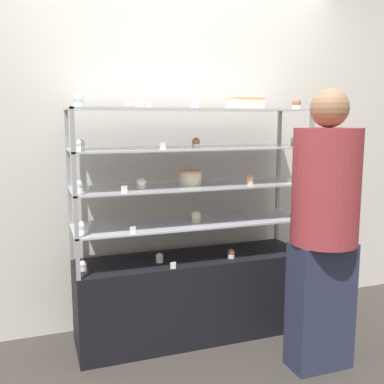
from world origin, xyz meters
TOP-DOWN VIEW (x-y plane):
  - ground_plane at (0.00, 0.00)m, footprint 20.00×20.00m
  - back_wall at (0.00, 0.37)m, footprint 8.00×0.05m
  - display_base at (0.00, 0.00)m, footprint 1.59×0.45m
  - display_riser_lower at (0.00, 0.00)m, footprint 1.59×0.45m
  - display_riser_middle at (0.00, 0.00)m, footprint 1.59×0.45m
  - display_riser_upper at (0.00, 0.00)m, footprint 1.59×0.45m
  - display_riser_top at (0.00, 0.00)m, footprint 1.59×0.45m
  - layer_cake_centerpiece at (-0.02, -0.02)m, footprint 0.16×0.16m
  - sheet_cake_frosted at (0.36, -0.04)m, footprint 0.21×0.18m
  - cupcake_0 at (-0.74, -0.05)m, footprint 0.05×0.05m
  - cupcake_1 at (-0.24, -0.05)m, footprint 0.05×0.05m
  - cupcake_2 at (0.24, -0.12)m, footprint 0.05×0.05m
  - cupcake_3 at (0.75, -0.12)m, footprint 0.05×0.05m
  - price_tag_0 at (-0.20, -0.20)m, footprint 0.04×0.00m
  - cupcake_4 at (-0.73, -0.09)m, footprint 0.07×0.07m
  - cupcake_5 at (0.01, -0.04)m, footprint 0.07×0.07m
  - cupcake_6 at (0.74, -0.11)m, footprint 0.07×0.07m
  - price_tag_1 at (-0.45, -0.20)m, footprint 0.04×0.00m
  - cupcake_7 at (-0.74, -0.05)m, footprint 0.06×0.06m
  - cupcake_8 at (-0.37, -0.08)m, footprint 0.06×0.06m
  - cupcake_9 at (0.38, -0.10)m, footprint 0.06×0.06m
  - cupcake_10 at (0.75, -0.12)m, footprint 0.06×0.06m
  - price_tag_2 at (-0.50, -0.20)m, footprint 0.04×0.00m
  - cupcake_11 at (-0.73, -0.09)m, footprint 0.05×0.05m
  - cupcake_12 at (-0.00, -0.08)m, footprint 0.05×0.05m
  - cupcake_13 at (0.74, -0.06)m, footprint 0.05×0.05m
  - price_tag_3 at (-0.26, -0.20)m, footprint 0.04×0.00m
  - cupcake_14 at (-0.73, -0.08)m, footprint 0.06×0.06m
  - cupcake_15 at (-0.35, -0.04)m, footprint 0.06×0.06m
  - cupcake_16 at (-0.00, -0.06)m, footprint 0.06×0.06m
  - cupcake_17 at (0.75, -0.06)m, footprint 0.06×0.06m
  - price_tag_4 at (-0.34, -0.20)m, footprint 0.04×0.00m
  - donut_glazed at (-0.36, 0.04)m, footprint 0.13×0.13m
  - customer_figure at (0.60, -0.64)m, footprint 0.39×0.39m

SIDE VIEW (x-z plane):
  - ground_plane at x=0.00m, z-range 0.00..0.00m
  - display_base at x=0.00m, z-range 0.00..0.57m
  - price_tag_0 at x=-0.20m, z-range 0.57..0.62m
  - cupcake_0 at x=-0.74m, z-range 0.57..0.64m
  - cupcake_1 at x=-0.24m, z-range 0.57..0.64m
  - cupcake_2 at x=0.24m, z-range 0.57..0.64m
  - cupcake_3 at x=0.75m, z-range 0.57..0.64m
  - display_riser_lower at x=0.00m, z-range 0.68..0.94m
  - price_tag_1 at x=-0.45m, z-range 0.82..0.87m
  - cupcake_4 at x=-0.73m, z-range 0.82..0.90m
  - cupcake_5 at x=0.01m, z-range 0.82..0.90m
  - cupcake_6 at x=0.74m, z-range 0.82..0.90m
  - customer_figure at x=0.60m, z-range 0.06..1.74m
  - display_riser_middle at x=0.00m, z-range 0.94..1.19m
  - price_tag_2 at x=-0.50m, z-range 1.07..1.12m
  - cupcake_7 at x=-0.74m, z-range 1.07..1.14m
  - cupcake_8 at x=-0.37m, z-range 1.07..1.14m
  - cupcake_9 at x=0.38m, z-range 1.07..1.14m
  - cupcake_10 at x=0.75m, z-range 1.07..1.14m
  - layer_cake_centerpiece at x=-0.02m, z-range 1.07..1.17m
  - back_wall at x=0.00m, z-range 0.00..2.60m
  - display_riser_upper at x=0.00m, z-range 1.19..1.44m
  - price_tag_3 at x=-0.26m, z-range 1.32..1.37m
  - cupcake_11 at x=-0.73m, z-range 1.32..1.39m
  - cupcake_12 at x=0.00m, z-range 1.32..1.39m
  - cupcake_13 at x=0.74m, z-range 1.32..1.39m
  - display_riser_top at x=0.00m, z-range 1.44..1.69m
  - donut_glazed at x=-0.36m, z-range 1.58..1.62m
  - price_tag_4 at x=-0.34m, z-range 1.58..1.62m
  - cupcake_14 at x=-0.73m, z-range 1.57..1.65m
  - cupcake_15 at x=-0.35m, z-range 1.57..1.65m
  - cupcake_16 at x=0.00m, z-range 1.57..1.65m
  - cupcake_17 at x=0.75m, z-range 1.57..1.65m
  - sheet_cake_frosted at x=0.36m, z-range 1.58..1.65m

